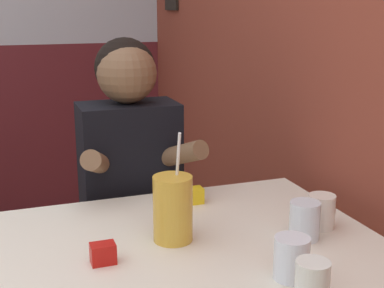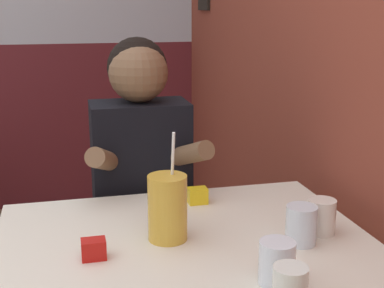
% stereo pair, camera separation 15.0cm
% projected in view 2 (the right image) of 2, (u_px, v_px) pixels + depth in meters
% --- Properties ---
extents(brick_wall_right, '(0.08, 4.68, 2.70)m').
position_uv_depth(brick_wall_right, '(270.00, 3.00, 2.34)').
color(brick_wall_right, brown).
rests_on(brick_wall_right, ground_plane).
extents(main_table, '(1.00, 0.84, 0.74)m').
position_uv_depth(main_table, '(189.00, 268.00, 1.41)').
color(main_table, beige).
rests_on(main_table, ground_plane).
extents(person_seated, '(0.42, 0.41, 1.24)m').
position_uv_depth(person_seated, '(142.00, 201.00, 1.94)').
color(person_seated, black).
rests_on(person_seated, ground_plane).
extents(cocktail_pitcher, '(0.10, 0.10, 0.30)m').
position_uv_depth(cocktail_pitcher, '(168.00, 208.00, 1.41)').
color(cocktail_pitcher, gold).
rests_on(cocktail_pitcher, main_table).
extents(glass_near_pitcher, '(0.08, 0.08, 0.10)m').
position_uv_depth(glass_near_pitcher, '(277.00, 262.00, 1.19)').
color(glass_near_pitcher, silver).
rests_on(glass_near_pitcher, main_table).
extents(glass_far_side, '(0.08, 0.08, 0.10)m').
position_uv_depth(glass_far_side, '(322.00, 216.00, 1.46)').
color(glass_far_side, silver).
rests_on(glass_far_side, main_table).
extents(glass_by_brick, '(0.08, 0.08, 0.10)m').
position_uv_depth(glass_by_brick, '(301.00, 225.00, 1.39)').
color(glass_by_brick, silver).
rests_on(glass_by_brick, main_table).
extents(condiment_ketchup, '(0.06, 0.04, 0.05)m').
position_uv_depth(condiment_ketchup, '(94.00, 249.00, 1.32)').
color(condiment_ketchup, '#B7140F').
rests_on(condiment_ketchup, main_table).
extents(condiment_mustard, '(0.06, 0.04, 0.05)m').
position_uv_depth(condiment_mustard, '(198.00, 196.00, 1.69)').
color(condiment_mustard, yellow).
rests_on(condiment_mustard, main_table).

